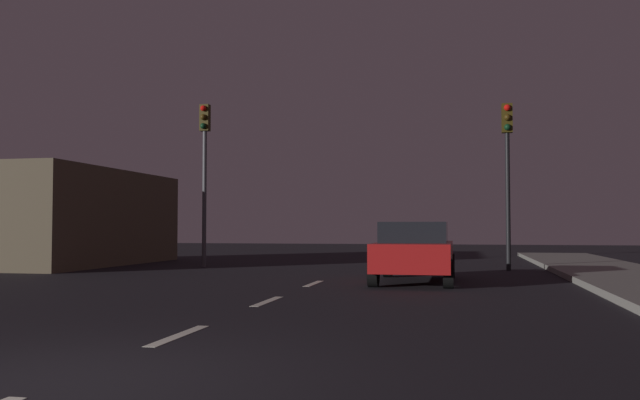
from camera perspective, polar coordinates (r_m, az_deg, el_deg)
The scene contains 8 objects.
ground_plane at distance 12.52m, azimuth -3.77°, elevation -8.44°, with size 80.00×80.00×0.00m, color black.
lane_stripe_second at distance 8.41m, azimuth -12.11°, elevation -11.36°, with size 0.16×1.60×0.01m, color silver.
lane_stripe_third at distance 11.95m, azimuth -4.56°, elevation -8.71°, with size 0.16×1.60×0.01m, color silver.
lane_stripe_fourth at distance 15.61m, azimuth -0.56°, elevation -7.23°, with size 0.16×1.60×0.01m, color silver.
traffic_signal_left at distance 22.68m, azimuth -9.95°, elevation 3.95°, with size 0.32×0.38×5.49m.
traffic_signal_right at distance 21.08m, azimuth 15.89°, elevation 3.87°, with size 0.32×0.38×5.13m.
car_stopped_ahead at distance 16.11m, azimuth 8.19°, elevation -4.41°, with size 1.86×4.12×1.45m.
storefront_left at distance 24.97m, azimuth -20.44°, elevation -1.46°, with size 4.01×8.55×3.31m, color brown.
Camera 1 is at (3.38, -4.99, 1.33)m, focal length 37.04 mm.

